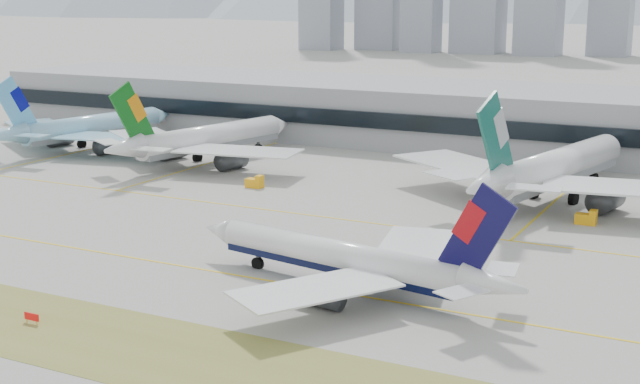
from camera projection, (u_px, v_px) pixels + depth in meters
The scene contains 9 objects.
ground at pixel (229, 262), 131.10m from camera, with size 3000.00×3000.00×0.00m, color gray.
taxiing_airliner at pixel (350, 260), 117.67m from camera, with size 51.37×44.19×17.32m.
widebody_korean at pixel (86, 128), 222.70m from camera, with size 55.90×55.36×20.23m.
widebody_eva at pixel (204, 140), 204.21m from camera, with size 57.25×56.91×20.87m.
widebody_cathay at pixel (552, 170), 166.68m from camera, with size 64.11×63.73×23.37m.
terminal at pixel (472, 116), 229.07m from camera, with size 280.00×43.10×15.00m.
hold_sign_left at pixel (32, 317), 106.41m from camera, with size 2.20×0.15×1.35m.
gse_b at pixel (255, 182), 180.23m from camera, with size 3.55×2.00×2.60m.
gse_c at pixel (587, 218), 151.82m from camera, with size 3.55×2.00×2.60m.
Camera 1 is at (69.34, -105.59, 38.94)m, focal length 50.00 mm.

